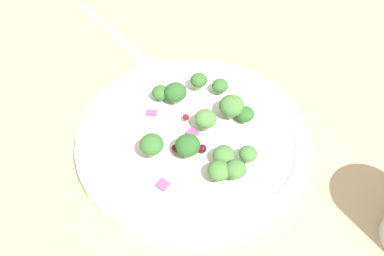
# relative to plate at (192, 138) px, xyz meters

# --- Properties ---
(ground_plane) EXTENTS (1.80, 1.80, 0.02)m
(ground_plane) POSITION_rel_plate_xyz_m (-0.02, 0.01, -0.02)
(ground_plane) COLOR tan
(plate) EXTENTS (0.27, 0.27, 0.02)m
(plate) POSITION_rel_plate_xyz_m (0.00, 0.00, 0.00)
(plate) COLOR white
(plate) RESTS_ON ground_plane
(dressing_pool) EXTENTS (0.15, 0.15, 0.00)m
(dressing_pool) POSITION_rel_plate_xyz_m (-0.00, 0.00, 0.00)
(dressing_pool) COLOR white
(dressing_pool) RESTS_ON plate
(broccoli_floret_0) EXTENTS (0.02, 0.02, 0.02)m
(broccoli_floret_0) POSITION_rel_plate_xyz_m (-0.04, -0.05, 0.02)
(broccoli_floret_0) COLOR #ADD18E
(broccoli_floret_0) RESTS_ON plate
(broccoli_floret_1) EXTENTS (0.02, 0.02, 0.02)m
(broccoli_floret_1) POSITION_rel_plate_xyz_m (-0.05, 0.01, 0.02)
(broccoli_floret_1) COLOR #9EC684
(broccoli_floret_1) RESTS_ON plate
(broccoli_floret_2) EXTENTS (0.03, 0.03, 0.03)m
(broccoli_floret_2) POSITION_rel_plate_xyz_m (-0.02, -0.05, 0.02)
(broccoli_floret_2) COLOR #8EB77A
(broccoli_floret_2) RESTS_ON plate
(broccoli_floret_3) EXTENTS (0.03, 0.03, 0.03)m
(broccoli_floret_3) POSITION_rel_plate_xyz_m (0.05, -0.03, 0.02)
(broccoli_floret_3) COLOR #ADD18E
(broccoli_floret_3) RESTS_ON plate
(broccoli_floret_4) EXTENTS (0.02, 0.02, 0.02)m
(broccoli_floret_4) POSITION_rel_plate_xyz_m (0.06, -0.03, 0.02)
(broccoli_floret_4) COLOR #9EC684
(broccoli_floret_4) RESTS_ON plate
(broccoli_floret_5) EXTENTS (0.02, 0.02, 0.02)m
(broccoli_floret_5) POSITION_rel_plate_xyz_m (-0.06, 0.04, 0.02)
(broccoli_floret_5) COLOR #9EC684
(broccoli_floret_5) RESTS_ON plate
(broccoli_floret_6) EXTENTS (0.03, 0.03, 0.03)m
(broccoli_floret_6) POSITION_rel_plate_xyz_m (0.02, 0.05, 0.03)
(broccoli_floret_6) COLOR #8EB77A
(broccoli_floret_6) RESTS_ON plate
(broccoli_floret_7) EXTENTS (0.02, 0.02, 0.02)m
(broccoli_floret_7) POSITION_rel_plate_xyz_m (0.03, -0.07, 0.02)
(broccoli_floret_7) COLOR #ADD18E
(broccoli_floret_7) RESTS_ON plate
(broccoli_floret_8) EXTENTS (0.02, 0.02, 0.02)m
(broccoli_floret_8) POSITION_rel_plate_xyz_m (-0.07, -0.00, 0.02)
(broccoli_floret_8) COLOR #8EB77A
(broccoli_floret_8) RESTS_ON plate
(broccoli_floret_9) EXTENTS (0.02, 0.02, 0.02)m
(broccoli_floret_9) POSITION_rel_plate_xyz_m (0.01, -0.08, 0.02)
(broccoli_floret_9) COLOR #8EB77A
(broccoli_floret_9) RESTS_ON plate
(broccoli_floret_10) EXTENTS (0.03, 0.03, 0.03)m
(broccoli_floret_10) POSITION_rel_plate_xyz_m (-0.01, 0.03, 0.02)
(broccoli_floret_10) COLOR #9EC684
(broccoli_floret_10) RESTS_ON plate
(broccoli_floret_11) EXTENTS (0.02, 0.02, 0.02)m
(broccoli_floret_11) POSITION_rel_plate_xyz_m (-0.07, 0.03, 0.02)
(broccoli_floret_11) COLOR #9EC684
(broccoli_floret_11) RESTS_ON plate
(broccoli_floret_12) EXTENTS (0.02, 0.02, 0.03)m
(broccoli_floret_12) POSITION_rel_plate_xyz_m (-0.01, -0.02, 0.02)
(broccoli_floret_12) COLOR #ADD18E
(broccoli_floret_12) RESTS_ON plate
(cranberry_0) EXTENTS (0.01, 0.01, 0.01)m
(cranberry_0) POSITION_rel_plate_xyz_m (0.00, 0.03, 0.01)
(cranberry_0) COLOR #4C0A14
(cranberry_0) RESTS_ON plate
(cranberry_1) EXTENTS (0.01, 0.01, 0.01)m
(cranberry_1) POSITION_rel_plate_xyz_m (0.02, -0.01, 0.01)
(cranberry_1) COLOR maroon
(cranberry_1) RESTS_ON plate
(cranberry_2) EXTENTS (0.01, 0.01, 0.01)m
(cranberry_2) POSITION_rel_plate_xyz_m (-0.02, 0.02, 0.01)
(cranberry_2) COLOR #4C0A14
(cranberry_2) RESTS_ON plate
(cranberry_3) EXTENTS (0.01, 0.01, 0.01)m
(cranberry_3) POSITION_rel_plate_xyz_m (-0.01, -0.03, 0.01)
(cranberry_3) COLOR maroon
(cranberry_3) RESTS_ON plate
(onion_bit_0) EXTENTS (0.01, 0.01, 0.00)m
(onion_bit_0) POSITION_rel_plate_xyz_m (-0.05, 0.02, 0.01)
(onion_bit_0) COLOR #843D75
(onion_bit_0) RESTS_ON plate
(onion_bit_1) EXTENTS (0.01, 0.01, 0.00)m
(onion_bit_1) POSITION_rel_plate_xyz_m (-0.02, -0.06, 0.01)
(onion_bit_1) COLOR #934C84
(onion_bit_1) RESTS_ON plate
(onion_bit_2) EXTENTS (0.01, 0.01, 0.00)m
(onion_bit_2) POSITION_rel_plate_xyz_m (-0.01, 0.07, 0.01)
(onion_bit_2) COLOR #934C84
(onion_bit_2) RESTS_ON plate
(onion_bit_3) EXTENTS (0.02, 0.01, 0.00)m
(onion_bit_3) POSITION_rel_plate_xyz_m (0.06, -0.00, 0.01)
(onion_bit_3) COLOR #934C84
(onion_bit_3) RESTS_ON plate
(onion_bit_4) EXTENTS (0.01, 0.01, 0.00)m
(onion_bit_4) POSITION_rel_plate_xyz_m (0.00, -0.00, 0.01)
(onion_bit_4) COLOR #934C84
(onion_bit_4) RESTS_ON plate
(fork) EXTENTS (0.18, 0.07, 0.01)m
(fork) POSITION_rel_plate_xyz_m (0.18, -0.10, -0.01)
(fork) COLOR silver
(fork) RESTS_ON ground_plane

